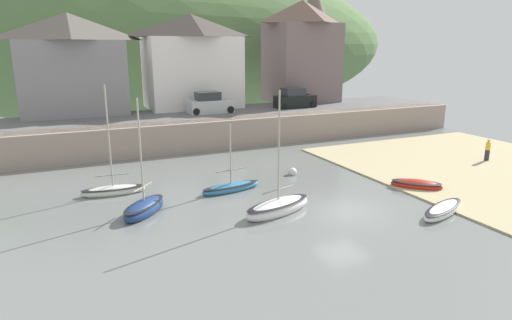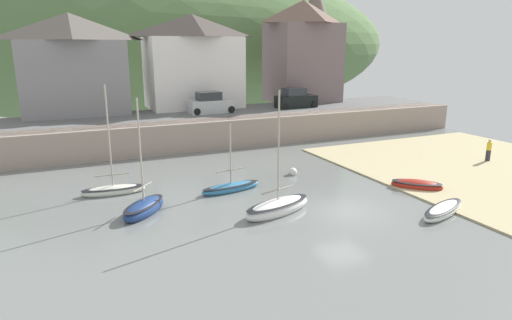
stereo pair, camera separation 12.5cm
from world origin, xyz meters
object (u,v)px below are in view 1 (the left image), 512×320
object	(u,v)px
waterfront_building_left	(71,64)
motorboat_with_cabin	(278,207)
waterfront_building_centre	(192,61)
parked_car_by_wall	(295,99)
sailboat_far_left	(113,190)
sailboat_tall_mast	(231,187)
sailboat_blue_trim	(443,210)
fishing_boat_green	(144,208)
church_with_spire	(313,38)
waterfront_building_right	(302,51)
person_on_slipway	(488,149)
mooring_buoy	(292,172)
parked_car_near_slipway	(210,104)
dinghy_open_wooden	(416,185)

from	to	relation	value
waterfront_building_left	motorboat_with_cabin	distance (m)	26.29
waterfront_building_centre	parked_car_by_wall	bearing A→B (deg)	-26.26
sailboat_far_left	sailboat_tall_mast	xyz separation A→B (m)	(6.51, -2.32, -0.04)
waterfront_building_left	sailboat_blue_trim	distance (m)	32.71
sailboat_far_left	fishing_boat_green	world-z (taller)	sailboat_far_left
waterfront_building_centre	church_with_spire	size ratio (longest dim) A/B	0.70
church_with_spire	waterfront_building_centre	bearing A→B (deg)	-166.21
waterfront_building_centre	sailboat_tall_mast	xyz separation A→B (m)	(-3.71, -19.69, -6.74)
waterfront_building_right	church_with_spire	distance (m)	5.75
person_on_slipway	mooring_buoy	distance (m)	15.24
waterfront_building_right	waterfront_building_left	bearing A→B (deg)	180.00
waterfront_building_centre	waterfront_building_right	world-z (taller)	waterfront_building_right
sailboat_blue_trim	parked_car_near_slipway	xyz separation A→B (m)	(-4.73, 23.22, 3.00)
sailboat_blue_trim	mooring_buoy	distance (m)	10.18
waterfront_building_centre	sailboat_blue_trim	xyz separation A→B (m)	(4.96, -27.72, -6.76)
sailboat_tall_mast	parked_car_near_slipway	bearing A→B (deg)	66.62
mooring_buoy	dinghy_open_wooden	bearing A→B (deg)	-46.59
sailboat_blue_trim	mooring_buoy	size ratio (longest dim) A/B	6.82
mooring_buoy	waterfront_building_right	bearing A→B (deg)	58.68
waterfront_building_centre	parked_car_near_slipway	size ratio (longest dim) A/B	2.23
waterfront_building_left	parked_car_near_slipway	size ratio (longest dim) A/B	2.20
waterfront_building_centre	parked_car_by_wall	size ratio (longest dim) A/B	2.23
sailboat_far_left	fishing_boat_green	size ratio (longest dim) A/B	1.05
church_with_spire	motorboat_with_cabin	xyz separation A→B (m)	(-19.10, -28.09, -8.91)
mooring_buoy	person_on_slipway	bearing A→B (deg)	-11.46
waterfront_building_right	sailboat_blue_trim	xyz separation A→B (m)	(-7.44, -27.72, -7.66)
parked_car_by_wall	waterfront_building_centre	bearing A→B (deg)	152.00
dinghy_open_wooden	motorboat_with_cabin	bearing A→B (deg)	-134.91
waterfront_building_centre	dinghy_open_wooden	world-z (taller)	waterfront_building_centre
sailboat_far_left	waterfront_building_centre	bearing A→B (deg)	62.81
sailboat_tall_mast	mooring_buoy	size ratio (longest dim) A/B	7.02
sailboat_tall_mast	waterfront_building_right	bearing A→B (deg)	41.88
sailboat_blue_trim	parked_car_near_slipway	bearing A→B (deg)	80.19
person_on_slipway	mooring_buoy	bearing A→B (deg)	168.54
dinghy_open_wooden	motorboat_with_cabin	world-z (taller)	motorboat_with_cabin
dinghy_open_wooden	parked_car_near_slipway	bearing A→B (deg)	152.84
mooring_buoy	motorboat_with_cabin	bearing A→B (deg)	-125.02
sailboat_tall_mast	church_with_spire	bearing A→B (deg)	40.98
waterfront_building_left	fishing_boat_green	xyz separation A→B (m)	(1.90, -21.29, -6.56)
waterfront_building_right	sailboat_tall_mast	world-z (taller)	waterfront_building_right
church_with_spire	sailboat_tall_mast	world-z (taller)	church_with_spire
sailboat_far_left	mooring_buoy	bearing A→B (deg)	-0.88
waterfront_building_right	sailboat_far_left	xyz separation A→B (m)	(-22.61, -17.38, -7.60)
dinghy_open_wooden	waterfront_building_right	bearing A→B (deg)	121.04
parked_car_near_slipway	parked_car_by_wall	size ratio (longest dim) A/B	1.00
waterfront_building_centre	person_on_slipway	world-z (taller)	waterfront_building_centre
waterfront_building_centre	sailboat_tall_mast	distance (m)	21.14
church_with_spire	parked_car_by_wall	distance (m)	12.65
sailboat_tall_mast	sailboat_blue_trim	world-z (taller)	sailboat_tall_mast
parked_car_by_wall	mooring_buoy	xyz separation A→B (m)	(-7.81, -13.71, -3.02)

